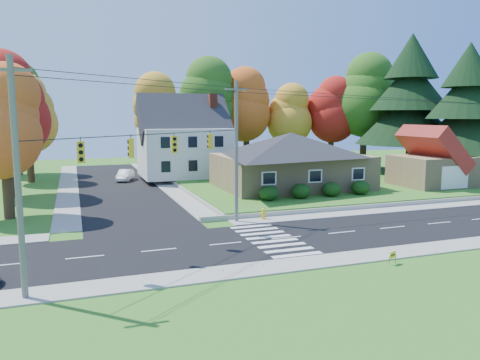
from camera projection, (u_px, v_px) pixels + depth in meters
The scene contains 26 objects.
ground at pixel (286, 238), 29.26m from camera, with size 120.00×120.00×0.00m, color #3D7923.
road_main at pixel (286, 238), 29.26m from camera, with size 90.00×8.00×0.02m, color black.
road_cross at pixel (117, 186), 50.83m from camera, with size 8.00×44.00×0.02m, color black.
sidewalk_north at pixel (257, 220), 33.92m from camera, with size 90.00×2.00×0.08m, color #9C9A90.
sidewalk_south at pixel (327, 261), 24.59m from camera, with size 90.00×2.00×0.08m, color #9C9A90.
lawn at pixel (311, 180), 53.14m from camera, with size 30.00×30.00×0.50m, color #3D7923.
ranch_house at pixel (291, 159), 46.39m from camera, with size 14.60×10.60×5.40m.
colonial_house at pixel (185, 141), 54.75m from camera, with size 10.40×8.40×9.60m.
garage at pixel (433, 163), 47.39m from camera, with size 7.30×6.30×4.60m.
hedge_row at pixel (316, 190), 40.74m from camera, with size 10.70×1.70×1.27m.
traffic_infrastructure at pixel (276, 154), 29.76m from camera, with size 38.10×10.66×10.00m.
tree_lot_0 at pixel (158, 109), 59.14m from camera, with size 6.72×6.72×12.51m.
tree_lot_1 at pixel (205, 99), 60.03m from camera, with size 7.84×7.84×14.60m.
tree_lot_2 at pixel (246, 105), 63.06m from camera, with size 7.28×7.28×13.56m.
tree_lot_3 at pixel (290, 115), 64.31m from camera, with size 6.16×6.16×11.47m.
tree_lot_4 at pixel (332, 110), 65.29m from camera, with size 6.72×6.72×12.51m.
tree_lot_5 at pixel (365, 96), 64.48m from camera, with size 8.40×8.40×15.64m.
conifer_east_a at pixel (410, 100), 57.48m from camera, with size 12.80×12.80×16.96m.
conifer_east_b at pixel (467, 109), 50.51m from camera, with size 11.20×11.20×14.84m.
tree_west_0 at pixel (3, 122), 33.78m from camera, with size 6.16×6.16×11.47m.
tree_west_1 at pixel (5, 106), 42.59m from camera, with size 7.28×7.28×13.56m.
tree_west_2 at pixel (27, 113), 52.34m from camera, with size 6.72×6.72×12.51m.
tree_west_3 at pixel (15, 103), 58.95m from camera, with size 7.84×7.84×14.60m.
white_car at pixel (125, 175), 54.37m from camera, with size 1.38×3.95×1.30m, color silver.
fire_hydrant at pixel (263, 214), 34.24m from camera, with size 0.50×0.39×0.87m.
yard_sign at pixel (393, 255), 24.05m from camera, with size 0.51×0.23×0.68m.
Camera 1 is at (-12.33, -25.83, 7.66)m, focal length 35.00 mm.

